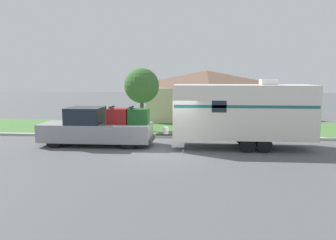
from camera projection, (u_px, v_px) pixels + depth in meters
The scene contains 8 objects.
ground_plane at pixel (171, 152), 15.93m from camera, with size 120.00×120.00×0.00m, color #515456.
curb_strip at pixel (176, 137), 19.63m from camera, with size 80.00×0.30×0.14m.
lawn_strip at pixel (179, 128), 23.24m from camera, with size 80.00×7.00×0.03m.
house_across_street at pixel (207, 94), 28.67m from camera, with size 10.47×7.94×4.16m.
pickup_truck at pixel (98, 128), 17.42m from camera, with size 5.98×1.94×2.10m.
travel_trailer at pixel (242, 111), 16.66m from camera, with size 7.92×2.43×3.51m.
mailbox at pixel (310, 121), 19.57m from camera, with size 0.48×0.20×1.35m.
tree_in_yard at pixel (142, 86), 21.79m from camera, with size 2.34×2.34×4.22m.
Camera 1 is at (1.15, -15.54, 3.66)m, focal length 35.00 mm.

